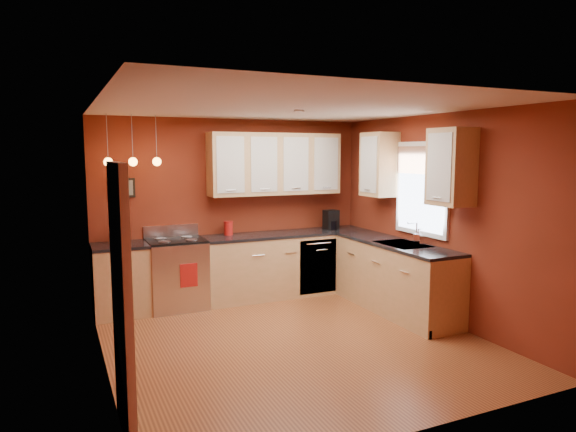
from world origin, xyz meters
name	(u,v)px	position (x,y,z in m)	size (l,w,h in m)	color
floor	(294,341)	(0.00, 0.00, 0.00)	(4.20, 4.20, 0.00)	#9C592D
ceiling	(294,107)	(0.00, 0.00, 2.60)	(4.00, 4.20, 0.02)	silver
wall_back	(233,209)	(0.00, 2.10, 1.30)	(4.00, 0.02, 2.60)	maroon
wall_front	(417,265)	(0.00, -2.10, 1.30)	(4.00, 0.02, 2.60)	maroon
wall_left	(102,240)	(-2.00, 0.00, 1.30)	(0.02, 4.20, 2.60)	maroon
wall_right	(438,218)	(2.00, 0.00, 1.30)	(0.02, 4.20, 2.60)	maroon
base_cabinets_back_left	(121,281)	(-1.65, 1.80, 0.45)	(0.70, 0.60, 0.90)	tan
base_cabinets_back_right	(287,265)	(0.73, 1.80, 0.45)	(2.54, 0.60, 0.90)	tan
base_cabinets_right	(395,278)	(1.70, 0.45, 0.45)	(0.60, 2.10, 0.90)	tan
counter_back_left	(120,246)	(-1.65, 1.80, 0.92)	(0.70, 0.62, 0.04)	black
counter_back_right	(287,234)	(0.73, 1.80, 0.92)	(2.54, 0.62, 0.04)	black
counter_right	(396,244)	(1.70, 0.45, 0.92)	(0.62, 2.10, 0.04)	black
gas_range	(177,273)	(-0.92, 1.80, 0.48)	(0.76, 0.64, 1.11)	silver
dishwasher_front	(318,266)	(1.10, 1.51, 0.45)	(0.60, 0.02, 0.80)	silver
sink	(403,246)	(1.70, 0.30, 0.92)	(0.50, 0.70, 0.33)	gray
window	(422,186)	(1.97, 0.30, 1.69)	(0.06, 1.02, 1.22)	white
door_left_wall	(122,302)	(-1.97, -1.20, 1.03)	(0.12, 0.82, 2.05)	white
upper_cabinets_back	(275,164)	(0.60, 1.93, 1.95)	(2.00, 0.35, 0.90)	tan
upper_cabinets_right	(412,166)	(1.82, 0.32, 1.95)	(0.35, 1.95, 0.90)	tan
wall_picture	(123,188)	(-1.55, 2.08, 1.65)	(0.32, 0.03, 0.26)	black
pendant_lights	(133,161)	(-1.45, 1.75, 2.01)	(0.71, 0.11, 0.66)	gray
red_canister	(228,228)	(-0.13, 1.93, 1.04)	(0.13, 0.13, 0.20)	#AA1512
red_vase	(123,236)	(-1.59, 1.88, 1.03)	(0.11, 0.11, 0.18)	#AA1512
flowers	(122,224)	(-1.59, 1.88, 1.19)	(0.10, 0.10, 0.18)	#AA1512
coffee_maker	(331,220)	(1.48, 1.81, 1.08)	(0.22, 0.22, 0.30)	black
soap_pump	(418,237)	(1.83, 0.16, 1.05)	(0.10, 0.10, 0.22)	white
dish_towel	(189,275)	(-0.83, 1.47, 0.52)	(0.23, 0.02, 0.31)	#AA1512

